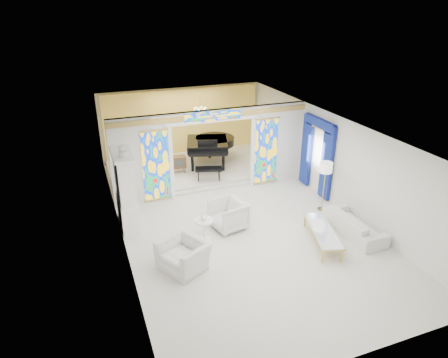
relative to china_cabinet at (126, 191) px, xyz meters
name	(u,v)px	position (x,y,z in m)	size (l,w,h in m)	color
floor	(233,216)	(3.22, -0.60, -1.17)	(12.00, 12.00, 0.00)	silver
ceiling	(234,126)	(3.22, -0.60, 1.83)	(7.00, 12.00, 0.02)	white
wall_back	(182,122)	(3.22, 5.40, 0.33)	(7.00, 0.02, 3.00)	silver
wall_front	(360,298)	(3.22, -6.60, 0.33)	(7.00, 0.02, 3.00)	silver
wall_left	(117,191)	(-0.28, -0.60, 0.33)	(0.02, 12.00, 3.00)	silver
wall_right	(331,159)	(6.72, -0.60, 0.33)	(0.02, 12.00, 3.00)	silver
partition_wall	(213,148)	(3.22, 1.40, 0.48)	(7.00, 0.22, 3.00)	silver
stained_glass_left	(156,166)	(1.19, 1.29, 0.13)	(0.90, 0.04, 2.40)	gold
stained_glass_right	(266,151)	(5.25, 1.29, 0.13)	(0.90, 0.04, 2.40)	gold
stained_glass_transom	(213,116)	(3.22, 1.29, 1.65)	(2.00, 0.04, 0.34)	gold
alcove_platform	(196,168)	(3.22, 3.50, -1.08)	(6.80, 3.80, 0.18)	silver
gold_curtain_back	(183,123)	(3.22, 5.28, 0.33)	(6.70, 0.10, 2.90)	gold
chandelier	(200,109)	(3.42, 3.40, 1.38)	(0.48, 0.48, 0.30)	gold
blue_drapes	(317,150)	(6.62, 0.10, 0.41)	(0.14, 1.85, 2.65)	navy
china_cabinet	(126,191)	(0.00, 0.00, 0.00)	(0.56, 1.46, 2.72)	white
armchair_left	(183,255)	(1.01, -2.65, -0.79)	(1.17, 1.02, 0.76)	white
armchair_right	(228,215)	(2.80, -1.21, -0.73)	(0.94, 0.97, 0.88)	white
sofa	(354,224)	(6.17, -2.82, -0.86)	(2.12, 0.83, 0.62)	white
side_table	(204,227)	(1.90, -1.61, -0.73)	(0.71, 0.71, 0.67)	white
vase	(204,217)	(1.90, -1.61, -0.39)	(0.19, 0.19, 0.20)	white
coffee_table	(323,231)	(4.98, -2.94, -0.76)	(1.16, 2.09, 0.45)	white
floor_lamp	(326,170)	(6.10, -1.23, 0.26)	(0.51, 0.51, 1.68)	gold
grand_piano	(211,144)	(3.90, 3.62, -0.16)	(2.47, 3.18, 1.22)	black
tv_console	(179,162)	(2.40, 3.11, -0.57)	(0.59, 0.43, 0.65)	brown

